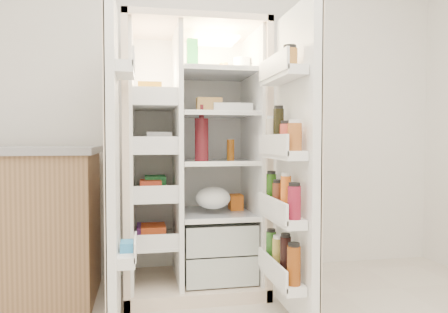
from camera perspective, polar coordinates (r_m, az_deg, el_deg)
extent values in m
cube|color=silver|center=(3.32, -3.71, 7.81)|extent=(4.00, 0.02, 2.70)
cube|color=beige|center=(3.23, -4.82, -0.03)|extent=(0.92, 0.04, 1.80)
cube|color=beige|center=(2.89, -12.83, -0.37)|extent=(0.04, 0.70, 1.80)
cube|color=beige|center=(2.99, 4.28, -0.22)|extent=(0.04, 0.70, 1.80)
cube|color=beige|center=(3.00, -4.17, 16.77)|extent=(0.92, 0.70, 0.04)
cube|color=beige|center=(3.07, -4.07, -16.56)|extent=(0.92, 0.70, 0.08)
cube|color=white|center=(3.20, -4.77, 0.30)|extent=(0.84, 0.02, 1.68)
cube|color=white|center=(2.88, -12.24, 0.03)|extent=(0.02, 0.62, 1.68)
cube|color=white|center=(2.98, 3.73, 0.16)|extent=(0.02, 0.62, 1.68)
cube|color=white|center=(2.89, -6.29, 0.08)|extent=(0.03, 0.62, 1.68)
cube|color=#B7C0BB|center=(3.03, -1.03, -13.94)|extent=(0.47, 0.52, 0.19)
cube|color=#B7C0BB|center=(2.98, -1.03, -10.24)|extent=(0.47, 0.52, 0.19)
cube|color=#FFD18C|center=(3.05, -1.29, 15.34)|extent=(0.30, 0.30, 0.02)
cube|color=white|center=(2.96, -9.28, -11.03)|extent=(0.28, 0.58, 0.02)
cube|color=white|center=(2.91, -9.32, -5.27)|extent=(0.28, 0.58, 0.02)
cube|color=white|center=(2.88, -9.36, 0.65)|extent=(0.28, 0.58, 0.02)
cube|color=white|center=(2.89, -9.40, 6.61)|extent=(0.28, 0.58, 0.02)
cube|color=silver|center=(2.97, -1.10, -7.62)|extent=(0.49, 0.58, 0.01)
cube|color=silver|center=(2.93, -1.11, -0.66)|extent=(0.49, 0.58, 0.01)
cube|color=silver|center=(2.93, -1.11, 5.60)|extent=(0.49, 0.58, 0.02)
cube|color=silver|center=(2.96, -1.12, 11.02)|extent=(0.49, 0.58, 0.02)
cube|color=#E35020|center=(2.95, -9.29, -9.90)|extent=(0.16, 0.20, 0.10)
cube|color=#258942|center=(2.90, -9.33, -3.90)|extent=(0.14, 0.18, 0.12)
cube|color=silver|center=(2.88, -9.37, 1.54)|extent=(0.20, 0.22, 0.07)
cube|color=gold|center=(2.90, -9.41, 8.18)|extent=(0.15, 0.16, 0.14)
cube|color=purple|center=(2.95, -9.29, -9.99)|extent=(0.18, 0.20, 0.09)
cube|color=#EC4A29|center=(2.90, -9.33, -4.09)|extent=(0.14, 0.18, 0.10)
cube|color=silver|center=(2.88, -9.37, 2.04)|extent=(0.16, 0.16, 0.12)
sphere|color=orange|center=(2.95, -3.23, -15.60)|extent=(0.07, 0.07, 0.07)
sphere|color=orange|center=(3.00, -1.58, -15.29)|extent=(0.07, 0.07, 0.07)
sphere|color=orange|center=(2.98, 0.52, -15.41)|extent=(0.07, 0.07, 0.07)
sphere|color=orange|center=(3.09, -2.65, -14.77)|extent=(0.07, 0.07, 0.07)
sphere|color=orange|center=(3.09, -0.69, -14.78)|extent=(0.07, 0.07, 0.07)
sphere|color=orange|center=(3.07, 1.35, -14.89)|extent=(0.07, 0.07, 0.07)
ellipsoid|color=#3F7125|center=(2.99, -1.10, -9.88)|extent=(0.26, 0.24, 0.11)
cylinder|color=#511118|center=(2.79, -3.03, 2.23)|extent=(0.09, 0.09, 0.28)
cylinder|color=brown|center=(2.87, 0.90, 0.87)|extent=(0.05, 0.05, 0.14)
cube|color=green|center=(2.89, -4.29, 13.44)|extent=(0.07, 0.07, 0.21)
cylinder|color=white|center=(3.01, 2.43, 12.07)|extent=(0.12, 0.12, 0.11)
cylinder|color=olive|center=(3.04, -0.01, 11.70)|extent=(0.06, 0.06, 0.08)
cube|color=silver|center=(2.85, 1.09, 6.50)|extent=(0.26, 0.11, 0.07)
cube|color=#A67C42|center=(2.84, -2.03, 6.88)|extent=(0.16, 0.09, 0.10)
ellipsoid|color=white|center=(2.89, -1.48, -6.22)|extent=(0.24, 0.22, 0.15)
cube|color=orange|center=(3.06, 1.58, -6.14)|extent=(0.09, 0.11, 0.11)
cube|color=white|center=(2.34, -14.73, -1.01)|extent=(0.05, 0.40, 1.72)
cube|color=beige|center=(2.34, -15.34, -1.02)|extent=(0.01, 0.40, 1.72)
cube|color=white|center=(2.42, -12.90, -12.92)|extent=(0.09, 0.32, 0.06)
cube|color=white|center=(2.36, -13.13, 11.21)|extent=(0.09, 0.32, 0.06)
cube|color=#338CCC|center=(2.41, -12.91, -12.23)|extent=(0.07, 0.12, 0.10)
cube|color=white|center=(2.40, 9.70, -0.89)|extent=(0.05, 0.58, 1.72)
cube|color=beige|center=(2.41, 10.25, -0.88)|extent=(0.01, 0.58, 1.72)
cube|color=white|center=(2.49, 7.69, -15.78)|extent=(0.11, 0.50, 0.05)
cube|color=white|center=(2.41, 7.73, -8.06)|extent=(0.11, 0.50, 0.05)
cube|color=white|center=(2.37, 7.78, 0.29)|extent=(0.11, 0.50, 0.05)
cube|color=white|center=(2.39, 7.84, 10.65)|extent=(0.11, 0.50, 0.05)
cylinder|color=#833A0E|center=(2.27, 9.37, -14.28)|extent=(0.07, 0.07, 0.20)
cylinder|color=black|center=(2.39, 8.26, -13.20)|extent=(0.06, 0.06, 0.22)
cylinder|color=gold|center=(2.51, 7.25, -12.88)|extent=(0.06, 0.06, 0.18)
cylinder|color=#2C6622|center=(2.63, 6.35, -12.06)|extent=(0.06, 0.06, 0.19)
cylinder|color=maroon|center=(2.20, 9.43, -6.15)|extent=(0.07, 0.07, 0.17)
cylinder|color=orange|center=(2.32, 8.31, -5.20)|extent=(0.06, 0.06, 0.21)
cylinder|color=maroon|center=(2.45, 7.29, -5.40)|extent=(0.07, 0.07, 0.16)
cylinder|color=#235112|center=(2.57, 6.38, -4.58)|extent=(0.06, 0.06, 0.20)
cylinder|color=#A05423|center=(2.18, 9.49, 2.60)|extent=(0.07, 0.07, 0.14)
cylinder|color=#C24231|center=(2.30, 8.36, 2.60)|extent=(0.07, 0.07, 0.14)
cylinder|color=black|center=(2.42, 7.34, 3.65)|extent=(0.06, 0.06, 0.23)
cylinder|color=beige|center=(2.55, 6.42, 3.03)|extent=(0.06, 0.06, 0.18)
cylinder|color=#9C6427|center=(2.29, 8.84, 12.90)|extent=(0.08, 0.08, 0.10)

